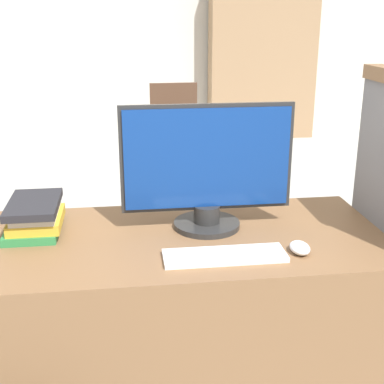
{
  "coord_description": "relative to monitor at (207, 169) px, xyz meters",
  "views": [
    {
      "loc": [
        -0.15,
        -1.36,
        1.5
      ],
      "look_at": [
        0.07,
        0.31,
        0.93
      ],
      "focal_mm": 50.0,
      "sensor_mm": 36.0,
      "label": 1
    }
  ],
  "objects": [
    {
      "name": "wall_back",
      "position": [
        -0.14,
        4.94,
        0.43
      ],
      "size": [
        12.0,
        0.06,
        2.8
      ],
      "color": "beige",
      "rests_on": "ground_plane"
    },
    {
      "name": "desk",
      "position": [
        -0.14,
        -0.08,
        -0.6
      ],
      "size": [
        1.5,
        0.68,
        0.75
      ],
      "color": "brown",
      "rests_on": "ground_plane"
    },
    {
      "name": "monitor",
      "position": [
        0.0,
        0.0,
        0.0
      ],
      "size": [
        0.61,
        0.24,
        0.45
      ],
      "color": "#282828",
      "rests_on": "desk"
    },
    {
      "name": "keyboard",
      "position": [
        0.02,
        -0.27,
        -0.21
      ],
      "size": [
        0.39,
        0.12,
        0.02
      ],
      "color": "white",
      "rests_on": "desk"
    },
    {
      "name": "mouse",
      "position": [
        0.26,
        -0.26,
        -0.2
      ],
      "size": [
        0.06,
        0.09,
        0.04
      ],
      "color": "white",
      "rests_on": "desk"
    },
    {
      "name": "book_stack",
      "position": [
        -0.61,
        0.03,
        -0.16
      ],
      "size": [
        0.19,
        0.28,
        0.12
      ],
      "color": "#2D7F42",
      "rests_on": "desk"
    },
    {
      "name": "far_chair",
      "position": [
        0.19,
        3.07,
        -0.48
      ],
      "size": [
        0.44,
        0.44,
        0.87
      ],
      "rotation": [
        0.0,
        0.0,
        -0.54
      ],
      "color": "#4C3323",
      "rests_on": "ground_plane"
    },
    {
      "name": "bookshelf_far",
      "position": [
        1.42,
        4.7,
        0.0
      ],
      "size": [
        1.28,
        0.32,
        1.95
      ],
      "color": "#9E7A56",
      "rests_on": "ground_plane"
    }
  ]
}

